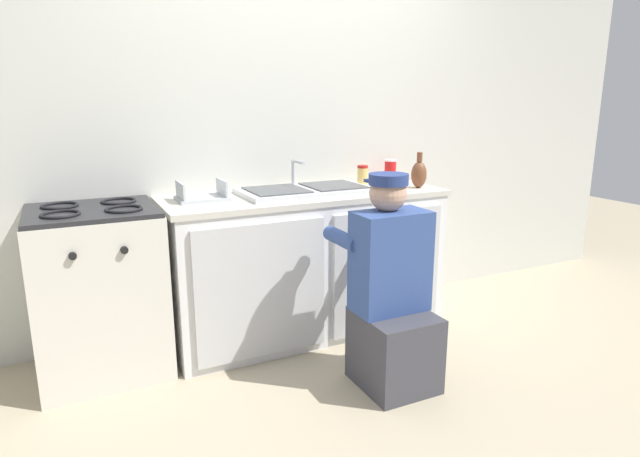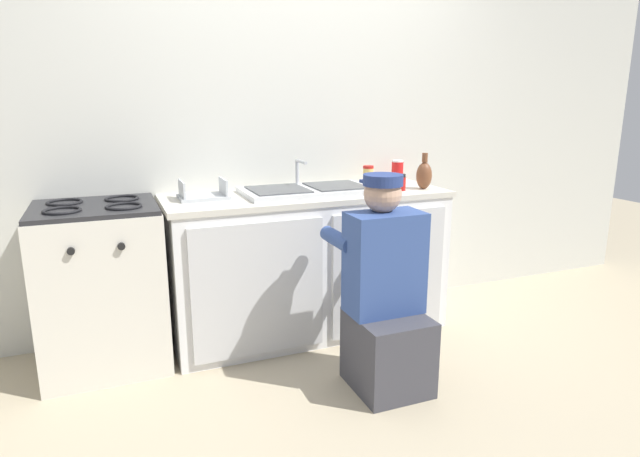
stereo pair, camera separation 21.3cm
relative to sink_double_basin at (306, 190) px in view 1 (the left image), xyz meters
The scene contains 12 objects.
ground_plane 0.97m from the sink_double_basin, 90.00° to the right, with size 12.00×12.00×0.00m, color tan.
back_wall 0.48m from the sink_double_basin, 90.00° to the left, with size 6.00×0.10×2.50m, color silver.
counter_cabinet 0.49m from the sink_double_basin, 90.00° to the right, with size 1.71×0.62×0.87m.
countertop 0.04m from the sink_double_basin, 90.00° to the right, with size 1.75×0.62×0.03m, color beige.
sink_double_basin is the anchor object (origin of this frame).
stove_range 1.30m from the sink_double_basin, behind, with size 0.65×0.62×0.93m.
plumber_person 0.92m from the sink_double_basin, 81.21° to the right, with size 0.42×0.61×1.10m.
soda_cup_red 0.75m from the sink_double_basin, 13.43° to the left, with size 0.08×0.08×0.15m.
spice_bottle_red 0.60m from the sink_double_basin, 14.04° to the right, with size 0.04×0.04×0.10m.
condiment_jar 0.52m from the sink_double_basin, 16.77° to the left, with size 0.07×0.07×0.13m.
dish_rack_tray 0.63m from the sink_double_basin, behind, with size 0.28×0.22×0.11m.
vase_decorative 0.76m from the sink_double_basin, 10.86° to the right, with size 0.10×0.10×0.23m.
Camera 1 is at (-1.35, -2.65, 1.47)m, focal length 30.00 mm.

